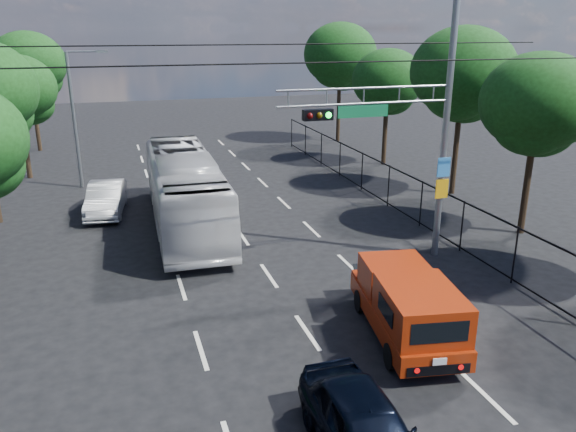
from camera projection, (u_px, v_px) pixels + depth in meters
name	position (u px, v px, depth m)	size (l,w,h in m)	color
ground	(369.00, 423.00, 12.12)	(120.00, 120.00, 0.00)	black
lane_markings	(232.00, 221.00, 24.78)	(6.12, 38.00, 0.01)	beige
signal_mast	(416.00, 116.00, 19.19)	(6.43, 0.39, 9.50)	slate
streetlight_left	(77.00, 113.00, 28.95)	(2.09, 0.22, 7.08)	slate
utility_wires	(259.00, 57.00, 17.81)	(22.00, 5.04, 0.74)	black
fence_right	(408.00, 196.00, 24.97)	(0.06, 34.03, 2.00)	black
tree_right_b	(537.00, 111.00, 21.87)	(4.50, 4.50, 7.31)	black
tree_right_c	(463.00, 80.00, 27.26)	(5.10, 5.10, 8.29)	black
tree_right_d	(388.00, 85.00, 33.75)	(4.32, 4.32, 7.02)	black
tree_right_e	(340.00, 60.00, 40.70)	(5.28, 5.28, 8.58)	black
tree_left_d	(18.00, 94.00, 30.57)	(4.20, 4.20, 6.83)	black
tree_left_e	(29.00, 69.00, 37.49)	(4.92, 4.92, 7.99)	black
red_pickup	(407.00, 304.00, 15.20)	(2.66, 5.32, 1.90)	black
navy_hatchback	(365.00, 430.00, 10.87)	(1.67, 4.15, 1.41)	black
white_bus	(185.00, 190.00, 23.81)	(2.63, 11.26, 3.14)	silver
white_van	(106.00, 198.00, 25.68)	(1.50, 4.29, 1.41)	silver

